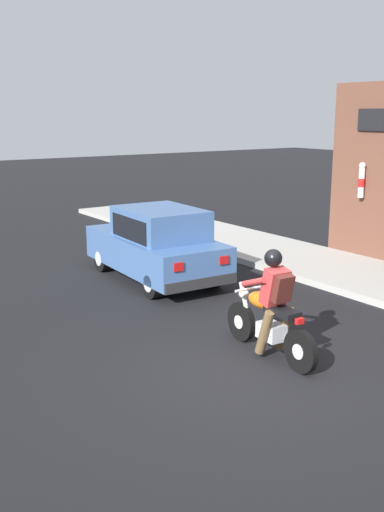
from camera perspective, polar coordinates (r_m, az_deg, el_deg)
The scene contains 4 objects.
ground_plane at distance 8.49m, azimuth 5.83°, elevation -10.96°, with size 80.00×80.00×0.00m, color black.
sidewalk_curb at distance 13.88m, azimuth 13.67°, elevation -1.23°, with size 2.60×22.00×0.14m, color #ADAAA3.
motorcycle_with_rider at distance 8.82m, azimuth 7.51°, elevation -5.31°, with size 0.58×2.02×1.62m.
car_hatchback at distance 12.77m, azimuth -3.40°, elevation 1.08°, with size 1.85×3.87×1.57m.
Camera 1 is at (-5.09, -5.82, 3.50)m, focal length 42.00 mm.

